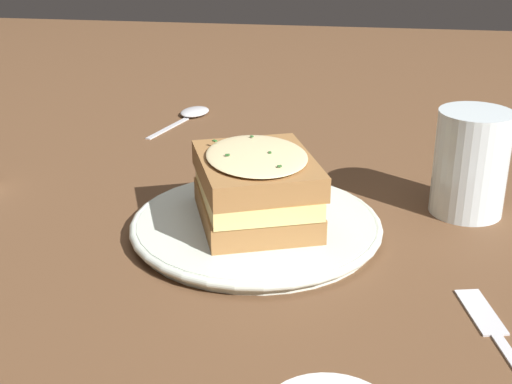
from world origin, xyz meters
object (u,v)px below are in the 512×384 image
dinner_plate (256,226)px  water_glass (471,163)px  fork (496,334)px  sandwich (257,187)px  spoon (192,114)px

dinner_plate → water_glass: 0.24m
dinner_plate → fork: size_ratio=1.43×
dinner_plate → sandwich: sandwich is taller
water_glass → spoon: 0.49m
dinner_plate → water_glass: water_glass is taller
water_glass → fork: bearing=-1.0°
fork → spoon: size_ratio=1.13×
sandwich → spoon: sandwich is taller
spoon → dinner_plate: bearing=-50.4°
dinner_plate → fork: (0.15, 0.22, -0.01)m
dinner_plate → water_glass: bearing=111.5°
sandwich → dinner_plate: bearing=-7.3°
water_glass → spoon: size_ratio=0.72×
sandwich → water_glass: 0.24m
dinner_plate → fork: 0.27m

